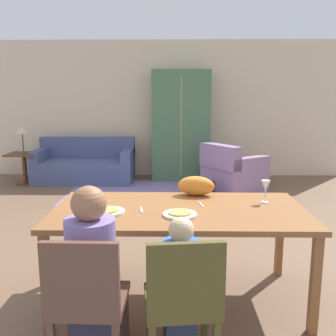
# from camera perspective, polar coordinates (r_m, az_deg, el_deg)

# --- Properties ---
(ground_plane) EXTENTS (7.14, 6.22, 0.02)m
(ground_plane) POSITION_cam_1_polar(r_m,az_deg,el_deg) (4.87, -0.75, -8.70)
(ground_plane) COLOR brown
(back_wall) EXTENTS (7.14, 0.10, 2.70)m
(back_wall) POSITION_cam_1_polar(r_m,az_deg,el_deg) (7.76, -0.09, 8.83)
(back_wall) COLOR beige
(back_wall) RESTS_ON ground_plane
(dining_table) EXTENTS (1.95, 1.00, 0.76)m
(dining_table) POSITION_cam_1_polar(r_m,az_deg,el_deg) (2.97, 1.73, -7.30)
(dining_table) COLOR brown
(dining_table) RESTS_ON ground_plane
(plate_near_man) EXTENTS (0.25, 0.25, 0.02)m
(plate_near_man) POSITION_cam_1_polar(r_m,az_deg,el_deg) (2.87, -9.04, -6.51)
(plate_near_man) COLOR silver
(plate_near_man) RESTS_ON dining_table
(pizza_near_man) EXTENTS (0.17, 0.17, 0.01)m
(pizza_near_man) POSITION_cam_1_polar(r_m,az_deg,el_deg) (2.87, -9.05, -6.22)
(pizza_near_man) COLOR #E4A750
(pizza_near_man) RESTS_ON plate_near_man
(plate_near_child) EXTENTS (0.25, 0.25, 0.02)m
(plate_near_child) POSITION_cam_1_polar(r_m,az_deg,el_deg) (2.77, 1.79, -7.01)
(plate_near_child) COLOR silver
(plate_near_child) RESTS_ON dining_table
(pizza_near_child) EXTENTS (0.17, 0.17, 0.01)m
(pizza_near_child) POSITION_cam_1_polar(r_m,az_deg,el_deg) (2.77, 1.79, -6.71)
(pizza_near_child) COLOR gold
(pizza_near_child) RESTS_ON plate_near_child
(wine_glass) EXTENTS (0.07, 0.07, 0.19)m
(wine_glass) POSITION_cam_1_polar(r_m,az_deg,el_deg) (3.17, 14.49, -2.74)
(wine_glass) COLOR silver
(wine_glass) RESTS_ON dining_table
(fork) EXTENTS (0.04, 0.15, 0.01)m
(fork) POSITION_cam_1_polar(r_m,az_deg,el_deg) (2.91, -4.05, -6.30)
(fork) COLOR silver
(fork) RESTS_ON dining_table
(knife) EXTENTS (0.04, 0.17, 0.01)m
(knife) POSITION_cam_1_polar(r_m,az_deg,el_deg) (3.05, 5.03, -5.50)
(knife) COLOR silver
(knife) RESTS_ON dining_table
(dining_chair_man) EXTENTS (0.43, 0.43, 0.87)m
(dining_chair_man) POSITION_cam_1_polar(r_m,az_deg,el_deg) (2.31, -12.16, -18.56)
(dining_chair_man) COLOR brown
(dining_chair_man) RESTS_ON ground_plane
(person_man) EXTENTS (0.30, 0.40, 1.11)m
(person_man) POSITION_cam_1_polar(r_m,az_deg,el_deg) (2.45, -11.18, -16.15)
(person_man) COLOR #34354F
(person_man) RESTS_ON ground_plane
(dining_chair_child) EXTENTS (0.47, 0.47, 0.87)m
(dining_chair_child) POSITION_cam_1_polar(r_m,az_deg,el_deg) (2.26, 2.26, -19.04)
(dining_chair_child) COLOR #51441D
(dining_chair_child) RESTS_ON ground_plane
(person_child) EXTENTS (0.22, 0.30, 0.92)m
(person_child) POSITION_cam_1_polar(r_m,az_deg,el_deg) (2.44, 1.84, -18.28)
(person_child) COLOR #2C3853
(person_child) RESTS_ON ground_plane
(cat) EXTENTS (0.34, 0.22, 0.17)m
(cat) POSITION_cam_1_polar(r_m,az_deg,el_deg) (3.32, 4.25, -2.69)
(cat) COLOR orange
(cat) RESTS_ON dining_table
(area_rug) EXTENTS (2.60, 1.80, 0.01)m
(area_rug) POSITION_cam_1_polar(r_m,az_deg,el_deg) (6.48, -3.36, -3.62)
(area_rug) COLOR gray
(area_rug) RESTS_ON ground_plane
(couch) EXTENTS (1.85, 0.86, 0.82)m
(couch) POSITION_cam_1_polar(r_m,az_deg,el_deg) (7.44, -12.37, 0.37)
(couch) COLOR #45517B
(couch) RESTS_ON ground_plane
(armchair) EXTENTS (1.19, 1.19, 0.82)m
(armchair) POSITION_cam_1_polar(r_m,az_deg,el_deg) (6.64, 9.63, -0.63)
(armchair) COLOR gray
(armchair) RESTS_ON ground_plane
(armoire) EXTENTS (1.10, 0.59, 2.10)m
(armoire) POSITION_cam_1_polar(r_m,az_deg,el_deg) (7.38, 1.95, 6.39)
(armoire) COLOR #436847
(armoire) RESTS_ON ground_plane
(side_table) EXTENTS (0.56, 0.56, 0.58)m
(side_table) POSITION_cam_1_polar(r_m,az_deg,el_deg) (7.50, -20.79, 0.58)
(side_table) COLOR brown
(side_table) RESTS_ON ground_plane
(table_lamp) EXTENTS (0.26, 0.26, 0.54)m
(table_lamp) POSITION_cam_1_polar(r_m,az_deg,el_deg) (7.43, -21.12, 5.38)
(table_lamp) COLOR #4C4D44
(table_lamp) RESTS_ON side_table
(handbag) EXTENTS (0.32, 0.16, 0.26)m
(handbag) POSITION_cam_1_polar(r_m,az_deg,el_deg) (6.16, 5.57, -3.21)
(handbag) COLOR black
(handbag) RESTS_ON ground_plane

